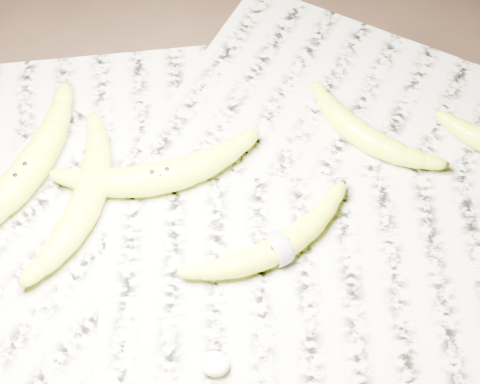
% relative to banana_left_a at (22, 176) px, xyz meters
% --- Properties ---
extents(ground, '(3.00, 3.00, 0.00)m').
position_rel_banana_left_a_xyz_m(ground, '(0.26, -0.02, -0.03)').
color(ground, black).
rests_on(ground, ground).
extents(newspaper_patch, '(0.90, 0.70, 0.01)m').
position_rel_banana_left_a_xyz_m(newspaper_patch, '(0.24, -0.04, -0.02)').
color(newspaper_patch, '#A29F8B').
rests_on(newspaper_patch, ground).
extents(banana_left_a, '(0.15, 0.25, 0.04)m').
position_rel_banana_left_a_xyz_m(banana_left_a, '(0.00, 0.00, 0.00)').
color(banana_left_a, '#C7DB1B').
rests_on(banana_left_a, newspaper_patch).
extents(banana_left_b, '(0.08, 0.20, 0.04)m').
position_rel_banana_left_a_xyz_m(banana_left_b, '(0.08, -0.02, -0.00)').
color(banana_left_b, '#C7DB1B').
rests_on(banana_left_b, newspaper_patch).
extents(banana_center, '(0.22, 0.14, 0.04)m').
position_rel_banana_left_a_xyz_m(banana_center, '(0.16, 0.02, -0.00)').
color(banana_center, '#C7DB1B').
rests_on(banana_center, newspaper_patch).
extents(banana_taped, '(0.18, 0.16, 0.03)m').
position_rel_banana_left_a_xyz_m(banana_taped, '(0.31, -0.05, -0.00)').
color(banana_taped, '#C7DB1B').
rests_on(banana_taped, newspaper_patch).
extents(banana_upper_a, '(0.17, 0.13, 0.03)m').
position_rel_banana_left_a_xyz_m(banana_upper_a, '(0.39, 0.12, -0.00)').
color(banana_upper_a, '#C7DB1B').
rests_on(banana_upper_a, newspaper_patch).
extents(measuring_tape, '(0.03, 0.03, 0.04)m').
position_rel_banana_left_a_xyz_m(measuring_tape, '(0.31, -0.05, -0.00)').
color(measuring_tape, white).
rests_on(measuring_tape, newspaper_patch).
extents(flesh_chunk_c, '(0.03, 0.03, 0.02)m').
position_rel_banana_left_a_xyz_m(flesh_chunk_c, '(0.26, -0.18, -0.01)').
color(flesh_chunk_c, '#FEEFC5').
rests_on(flesh_chunk_c, newspaper_patch).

